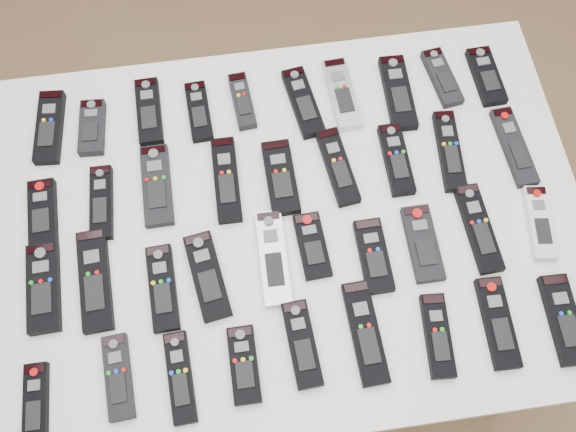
{
  "coord_description": "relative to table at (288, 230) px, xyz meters",
  "views": [
    {
      "loc": [
        -0.19,
        -0.57,
        2.01
      ],
      "look_at": [
        -0.12,
        -0.05,
        0.8
      ],
      "focal_mm": 40.0,
      "sensor_mm": 36.0,
      "label": 1
    }
  ],
  "objects": [
    {
      "name": "remote_36",
      "position": [
        0.37,
        -0.28,
        0.07
      ],
      "size": [
        0.06,
        0.18,
        0.02
      ],
      "primitive_type": "cube",
      "rotation": [
        0.0,
        0.0,
        -0.03
      ],
      "color": "black",
      "rests_on": "table"
    },
    {
      "name": "remote_14",
      "position": [
        -0.0,
        0.09,
        0.07
      ],
      "size": [
        0.06,
        0.17,
        0.02
      ],
      "primitive_type": "cube",
      "rotation": [
        0.0,
        0.0,
        0.02
      ],
      "color": "black",
      "rests_on": "table"
    },
    {
      "name": "remote_28",
      "position": [
        0.51,
        -0.08,
        0.07
      ],
      "size": [
        0.07,
        0.17,
        0.02
      ],
      "primitive_type": "cube",
      "rotation": [
        0.0,
        0.0,
        -0.13
      ],
      "color": "silver",
      "rests_on": "table"
    },
    {
      "name": "remote_23",
      "position": [
        -0.04,
        -0.08,
        0.07
      ],
      "size": [
        0.06,
        0.2,
        0.02
      ],
      "primitive_type": "cube",
      "rotation": [
        0.0,
        0.0,
        -0.02
      ],
      "color": "#B7B7BC",
      "rests_on": "table"
    },
    {
      "name": "remote_32",
      "position": [
        -0.13,
        -0.29,
        0.07
      ],
      "size": [
        0.05,
        0.15,
        0.02
      ],
      "primitive_type": "cube",
      "rotation": [
        0.0,
        0.0,
        0.0
      ],
      "color": "black",
      "rests_on": "table"
    },
    {
      "name": "remote_12",
      "position": [
        -0.27,
        0.11,
        0.07
      ],
      "size": [
        0.06,
        0.19,
        0.02
      ],
      "primitive_type": "cube",
      "rotation": [
        0.0,
        0.0,
        0.01
      ],
      "color": "black",
      "rests_on": "table"
    },
    {
      "name": "remote_9",
      "position": [
        0.5,
        0.29,
        0.07
      ],
      "size": [
        0.06,
        0.15,
        0.02
      ],
      "primitive_type": "cube",
      "rotation": [
        0.0,
        0.0,
        0.03
      ],
      "color": "black",
      "rests_on": "table"
    },
    {
      "name": "remote_5",
      "position": [
        0.07,
        0.28,
        0.07
      ],
      "size": [
        0.08,
        0.18,
        0.02
      ],
      "primitive_type": "cube",
      "rotation": [
        0.0,
        0.0,
        0.15
      ],
      "color": "black",
      "rests_on": "table"
    },
    {
      "name": "remote_30",
      "position": [
        -0.36,
        -0.28,
        0.07
      ],
      "size": [
        0.06,
        0.16,
        0.02
      ],
      "primitive_type": "cube",
      "rotation": [
        0.0,
        0.0,
        0.07
      ],
      "color": "black",
      "rests_on": "table"
    },
    {
      "name": "remote_11",
      "position": [
        -0.38,
        0.09,
        0.07
      ],
      "size": [
        0.05,
        0.17,
        0.02
      ],
      "primitive_type": "cube",
      "rotation": [
        0.0,
        0.0,
        -0.03
      ],
      "color": "black",
      "rests_on": "table"
    },
    {
      "name": "remote_21",
      "position": [
        -0.27,
        -0.11,
        0.07
      ],
      "size": [
        0.06,
        0.18,
        0.02
      ],
      "primitive_type": "cube",
      "rotation": [
        0.0,
        0.0,
        0.04
      ],
      "color": "black",
      "rests_on": "table"
    },
    {
      "name": "remote_7",
      "position": [
        0.29,
        0.27,
        0.07
      ],
      "size": [
        0.06,
        0.19,
        0.02
      ],
      "primitive_type": "cube",
      "rotation": [
        0.0,
        0.0,
        -0.03
      ],
      "color": "black",
      "rests_on": "table"
    },
    {
      "name": "remote_20",
      "position": [
        -0.4,
        -0.08,
        0.07
      ],
      "size": [
        0.07,
        0.21,
        0.02
      ],
      "primitive_type": "cube",
      "rotation": [
        0.0,
        0.0,
        0.05
      ],
      "color": "black",
      "rests_on": "table"
    },
    {
      "name": "remote_29",
      "position": [
        -0.51,
        -0.31,
        0.07
      ],
      "size": [
        0.04,
        0.15,
        0.02
      ],
      "primitive_type": "cube",
      "rotation": [
        0.0,
        0.0,
        -0.01
      ],
      "color": "black",
      "rests_on": "table"
    },
    {
      "name": "remote_8",
      "position": [
        0.4,
        0.3,
        0.07
      ],
      "size": [
        0.07,
        0.16,
        0.02
      ],
      "primitive_type": "cube",
      "rotation": [
        0.0,
        0.0,
        0.14
      ],
      "color": "black",
      "rests_on": "table"
    },
    {
      "name": "remote_25",
      "position": [
        0.16,
        -0.11,
        0.07
      ],
      "size": [
        0.06,
        0.16,
        0.02
      ],
      "primitive_type": "cube",
      "rotation": [
        0.0,
        0.0,
        0.01
      ],
      "color": "black",
      "rests_on": "table"
    },
    {
      "name": "remote_1",
      "position": [
        -0.4,
        0.28,
        0.07
      ],
      "size": [
        0.06,
        0.14,
        0.02
      ],
      "primitive_type": "cube",
      "rotation": [
        0.0,
        0.0,
        -0.07
      ],
      "color": "black",
      "rests_on": "table"
    },
    {
      "name": "remote_24",
      "position": [
        0.04,
        -0.07,
        0.07
      ],
      "size": [
        0.06,
        0.14,
        0.02
      ],
      "primitive_type": "cube",
      "rotation": [
        0.0,
        0.0,
        0.05
      ],
      "color": "black",
      "rests_on": "table"
    },
    {
      "name": "remote_26",
      "position": [
        0.26,
        -0.1,
        0.07
      ],
      "size": [
        0.06,
        0.16,
        0.02
      ],
      "primitive_type": "cube",
      "rotation": [
        0.0,
        0.0,
        -0.0
      ],
      "color": "black",
      "rests_on": "table"
    },
    {
      "name": "ground",
      "position": [
        0.12,
        0.05,
        -0.72
      ],
      "size": [
        4.0,
        4.0,
        0.0
      ],
      "primitive_type": "plane",
      "color": "#8D6348",
      "rests_on": "ground"
    },
    {
      "name": "remote_35",
      "position": [
        0.25,
        -0.29,
        0.07
      ],
      "size": [
        0.06,
        0.17,
        0.02
      ],
      "primitive_type": "cube",
      "rotation": [
        0.0,
        0.0,
        -0.08
      ],
      "color": "black",
      "rests_on": "table"
    },
    {
      "name": "remote_0",
      "position": [
        -0.49,
        0.29,
        0.07
      ],
      "size": [
        0.07,
        0.18,
        0.02
      ],
      "primitive_type": "cube",
      "rotation": [
        0.0,
        0.0,
        -0.08
      ],
      "color": "black",
      "rests_on": "table"
    },
    {
      "name": "table",
      "position": [
        0.0,
        0.0,
        0.0
      ],
      "size": [
        1.25,
        0.88,
        0.78
      ],
      "color": "white",
      "rests_on": "ground"
    },
    {
      "name": "remote_2",
      "position": [
        -0.27,
        0.3,
        0.07
      ],
      "size": [
        0.06,
        0.17,
        0.02
      ],
      "primitive_type": "cube",
      "rotation": [
        0.0,
        0.0,
        0.02
      ],
      "color": "black",
      "rests_on": "table"
    },
    {
      "name": "remote_4",
      "position": [
        -0.06,
        0.3,
        0.07
      ],
      "size": [
        0.05,
        0.14,
        0.02
      ],
      "primitive_type": "cube",
      "rotation": [
        0.0,
        0.0,
        0.07
      ],
      "color": "black",
      "rests_on": "table"
    },
    {
      "name": "remote_33",
      "position": [
        -0.01,
        -0.26,
        0.07
      ],
      "size": [
        0.06,
        0.17,
        0.02
      ],
      "primitive_type": "cube",
      "rotation": [
        0.0,
        0.0,
        0.06
      ],
      "color": "black",
      "rests_on": "table"
    },
    {
      "name": "remote_6",
      "position": [
        0.16,
        0.28,
        0.07
      ],
      "size": [
        0.06,
        0.18,
        0.02
      ],
      "primitive_type": "cube",
      "rotation": [
        0.0,
        0.0,
        0.05
      ],
      "color": "#B7B7BC",
      "rests_on": "table"
    },
    {
      "name": "remote_37",
      "position": [
        0.5,
        -0.29,
        0.07
      ],
      "size": [
        0.06,
        0.18,
        0.02
      ],
      "primitive_type": "cube",
      "rotation": [
        0.0,
        0.0,
        -0.03
      ],
      "color": "black",
      "rests_on": "table"
    },
    {
      "name": "remote_10",
      "position": [
        -0.5,
        0.08,
        0.07
      ],
      "size": [
        0.06,
        0.15,
        0.02
      ],
      "primitive_type": "cube",
      "rotation": [
        0.0,
        0.0,
        0.04
      ],
      "color": "black",
      "rests_on": "table"
    },
    {
      "name": "remote_18",
      "position": [
        0.51,
        0.1,
        0.07
      ],
      "size": [
        0.06,
        0.19,
        0.02
      ],
      "primitive_type": "cube",
      "rotation": [
        0.0,
        0.0,
        0.06
      ],
      "color": "black",
      "rests_on": "table"
    },
    {
      "name": "remote_3",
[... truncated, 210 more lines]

